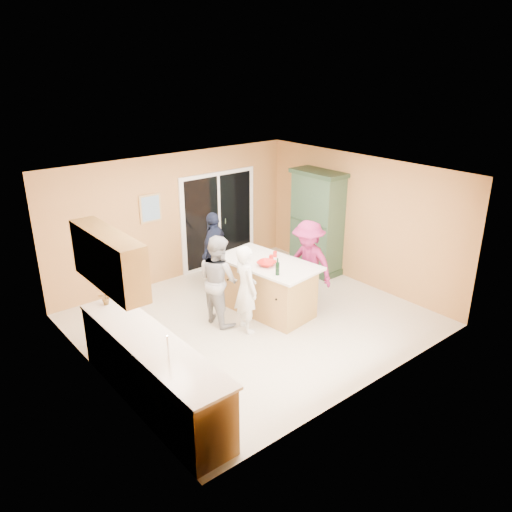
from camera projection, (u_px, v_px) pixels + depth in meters
floor at (253, 320)px, 8.81m from camera, size 5.50×5.50×0.00m
ceiling at (253, 175)px, 7.85m from camera, size 5.50×5.00×0.10m
wall_back at (175, 217)px, 10.13m from camera, size 5.50×0.10×2.60m
wall_front at (373, 304)px, 6.54m from camera, size 5.50×0.10×2.60m
wall_left at (95, 298)px, 6.70m from camera, size 0.10×5.00×2.60m
wall_right at (359, 220)px, 9.96m from camera, size 0.10×5.00×2.60m
left_cabinet_run at (157, 377)px, 6.44m from camera, size 0.65×3.05×1.24m
upper_cabinets at (108, 260)px, 6.45m from camera, size 0.35×1.60×0.75m
sliding_door at (219, 220)px, 10.81m from camera, size 1.90×0.07×2.10m
framed_picture at (150, 208)px, 9.67m from camera, size 0.46×0.04×0.56m
kitchen_island at (267, 288)px, 8.98m from camera, size 1.22×1.95×0.97m
green_hutch at (317, 223)px, 10.54m from camera, size 0.63×1.19×2.19m
woman_white at (246, 289)px, 8.24m from camera, size 0.46×0.61×1.52m
woman_grey at (218, 280)px, 8.49m from camera, size 0.62×0.79×1.58m
woman_navy at (214, 250)px, 9.87m from camera, size 0.98×0.77×1.55m
woman_magenta at (308, 264)px, 9.11m from camera, size 0.73×1.12×1.63m
serving_bowl at (267, 264)px, 8.61m from camera, size 0.40×0.40×0.08m
tulip_vase at (105, 294)px, 7.24m from camera, size 0.19×0.14×0.35m
tumbler_near at (271, 258)px, 8.78m from camera, size 0.08×0.08×0.12m
tumbler_far at (275, 254)px, 8.99m from camera, size 0.09×0.09×0.10m
wine_bottle at (277, 268)px, 8.22m from camera, size 0.07×0.07×0.30m
white_plate at (263, 261)px, 8.80m from camera, size 0.21×0.21×0.01m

